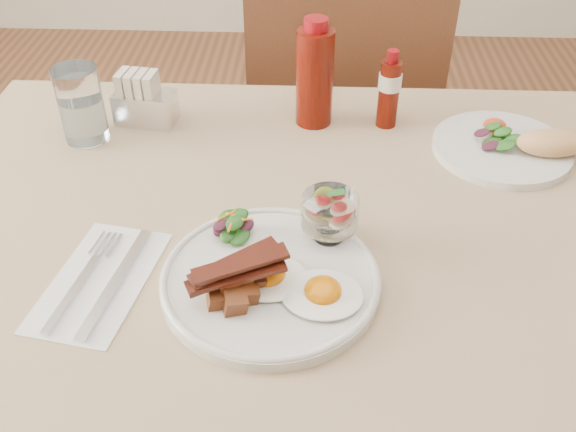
% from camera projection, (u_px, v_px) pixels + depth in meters
% --- Properties ---
extents(table, '(1.33, 0.88, 0.75)m').
position_uv_depth(table, '(353.00, 277.00, 0.96)').
color(table, brown).
rests_on(table, ground).
extents(chair_far, '(0.42, 0.42, 0.93)m').
position_uv_depth(chair_far, '(340.00, 129.00, 1.56)').
color(chair_far, brown).
rests_on(chair_far, ground).
extents(main_plate, '(0.28, 0.28, 0.02)m').
position_uv_depth(main_plate, '(270.00, 280.00, 0.82)').
color(main_plate, silver).
rests_on(main_plate, table).
extents(fried_eggs, '(0.19, 0.14, 0.03)m').
position_uv_depth(fried_eggs, '(295.00, 284.00, 0.79)').
color(fried_eggs, white).
rests_on(fried_eggs, main_plate).
extents(bacon_potato_pile, '(0.13, 0.09, 0.06)m').
position_uv_depth(bacon_potato_pile, '(236.00, 281.00, 0.77)').
color(bacon_potato_pile, brown).
rests_on(bacon_potato_pile, main_plate).
extents(side_salad, '(0.06, 0.06, 0.03)m').
position_uv_depth(side_salad, '(234.00, 227.00, 0.86)').
color(side_salad, '#194B14').
rests_on(side_salad, main_plate).
extents(fruit_cup, '(0.08, 0.08, 0.08)m').
position_uv_depth(fruit_cup, '(330.00, 212.00, 0.84)').
color(fruit_cup, white).
rests_on(fruit_cup, main_plate).
extents(second_plate, '(0.24, 0.23, 0.06)m').
position_uv_depth(second_plate, '(513.00, 146.00, 1.05)').
color(second_plate, silver).
rests_on(second_plate, table).
extents(ketchup_bottle, '(0.08, 0.08, 0.19)m').
position_uv_depth(ketchup_bottle, '(315.00, 76.00, 1.09)').
color(ketchup_bottle, '#510C04').
rests_on(ketchup_bottle, table).
extents(hot_sauce_bottle, '(0.05, 0.05, 0.14)m').
position_uv_depth(hot_sauce_bottle, '(389.00, 90.00, 1.09)').
color(hot_sauce_bottle, '#510C04').
rests_on(hot_sauce_bottle, table).
extents(sugar_caddy, '(0.11, 0.07, 0.09)m').
position_uv_depth(sugar_caddy, '(143.00, 102.00, 1.12)').
color(sugar_caddy, silver).
rests_on(sugar_caddy, table).
extents(water_glass, '(0.07, 0.07, 0.13)m').
position_uv_depth(water_glass, '(82.00, 109.00, 1.07)').
color(water_glass, white).
rests_on(water_glass, table).
extents(napkin_cutlery, '(0.15, 0.23, 0.01)m').
position_uv_depth(napkin_cutlery, '(101.00, 281.00, 0.82)').
color(napkin_cutlery, silver).
rests_on(napkin_cutlery, table).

